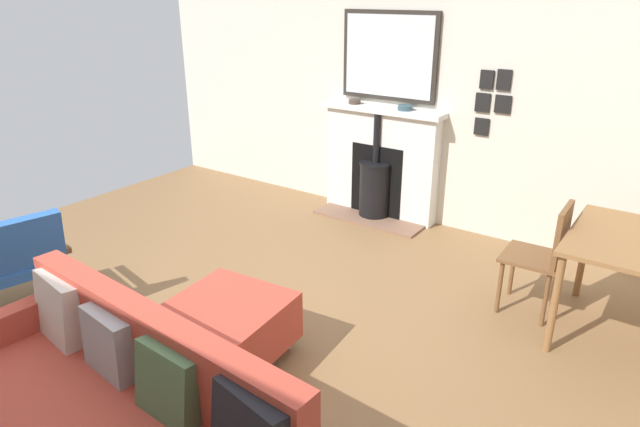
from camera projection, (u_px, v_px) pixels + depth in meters
ground_plane at (198, 346)px, 3.72m from camera, size 5.85×6.23×0.01m
wall_left at (408, 76)px, 5.41m from camera, size 0.12×6.23×2.87m
fireplace at (379, 169)px, 5.71m from camera, size 0.49×1.30×1.14m
mirror_over_mantel at (389, 56)px, 5.36m from camera, size 0.04×1.01×0.84m
mantel_bowl_near at (355, 101)px, 5.63m from camera, size 0.12×0.12×0.04m
mantel_bowl_far at (405, 107)px, 5.33m from camera, size 0.14×0.14×0.05m
sofa at (104, 425)px, 2.57m from camera, size 1.01×2.02×0.81m
ottoman at (229, 324)px, 3.51m from camera, size 0.73×0.73×0.41m
armchair_accent at (14, 258)px, 3.90m from camera, size 0.78×0.71×0.81m
dining_table at (638, 254)px, 3.57m from camera, size 0.98×0.84×0.73m
dining_chair_near_fireplace at (546, 251)px, 3.92m from camera, size 0.41×0.41×0.86m
photo_gallery_row at (492, 99)px, 4.93m from camera, size 0.02×0.32×0.60m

